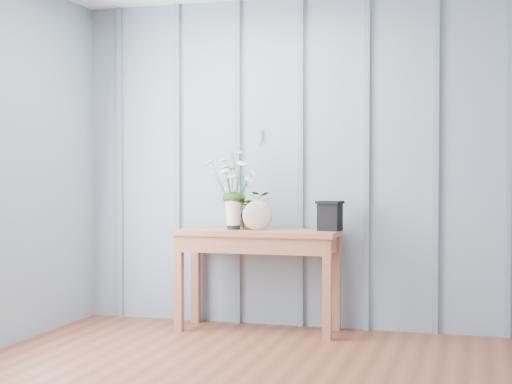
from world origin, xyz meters
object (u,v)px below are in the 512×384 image
(sideboard, at_px, (258,245))
(daisy_vase, at_px, (234,178))
(felt_disc_vessel, at_px, (257,216))
(carved_box, at_px, (330,215))

(sideboard, height_order, daisy_vase, daisy_vase)
(sideboard, bearing_deg, felt_disc_vessel, -76.75)
(sideboard, bearing_deg, daisy_vase, -173.82)
(felt_disc_vessel, xyz_separation_m, carved_box, (0.51, 0.11, 0.00))
(sideboard, bearing_deg, carved_box, 5.07)
(daisy_vase, bearing_deg, carved_box, 5.35)
(daisy_vase, height_order, carved_box, daisy_vase)
(daisy_vase, xyz_separation_m, felt_disc_vessel, (0.20, -0.05, -0.27))
(sideboard, xyz_separation_m, daisy_vase, (-0.18, -0.02, 0.49))
(sideboard, height_order, carved_box, carved_box)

